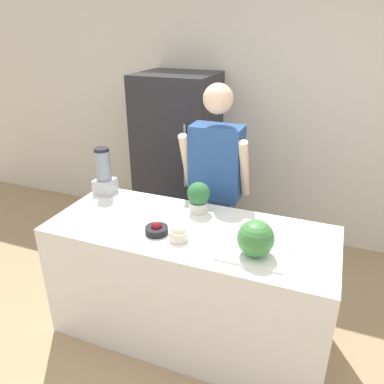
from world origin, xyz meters
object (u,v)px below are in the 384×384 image
(bowl_cream, at_px, (178,233))
(blender, at_px, (104,173))
(watermelon, at_px, (256,238))
(bowl_cherries, at_px, (157,229))
(refrigerator, at_px, (178,159))
(potted_plant, at_px, (199,197))
(person, at_px, (215,189))

(bowl_cream, relative_size, blender, 0.32)
(watermelon, bearing_deg, bowl_cherries, 177.59)
(refrigerator, relative_size, potted_plant, 7.56)
(person, bearing_deg, refrigerator, 132.47)
(potted_plant, bearing_deg, person, 89.91)
(refrigerator, relative_size, person, 0.98)
(person, distance_m, watermelon, 0.97)
(bowl_cream, height_order, potted_plant, potted_plant)
(refrigerator, xyz_separation_m, bowl_cream, (0.65, -1.51, 0.08))
(refrigerator, bearing_deg, potted_plant, -59.85)
(refrigerator, height_order, bowl_cream, refrigerator)
(potted_plant, bearing_deg, watermelon, -39.44)
(person, bearing_deg, bowl_cherries, -100.51)
(person, relative_size, watermelon, 8.05)
(blender, bearing_deg, potted_plant, -2.25)
(refrigerator, distance_m, watermelon, 1.90)
(refrigerator, distance_m, blender, 1.10)
(bowl_cream, bearing_deg, potted_plant, 92.72)
(person, distance_m, blender, 0.91)
(watermelon, bearing_deg, refrigerator, 127.11)
(blender, height_order, potted_plant, blender)
(refrigerator, height_order, bowl_cherries, refrigerator)
(bowl_cream, height_order, blender, blender)
(refrigerator, distance_m, bowl_cream, 1.65)
(watermelon, relative_size, blender, 0.57)
(watermelon, height_order, bowl_cream, watermelon)
(person, distance_m, bowl_cream, 0.81)
(blender, bearing_deg, watermelon, -18.80)
(person, height_order, bowl_cream, person)
(refrigerator, distance_m, bowl_cherries, 1.56)
(refrigerator, distance_m, potted_plant, 1.27)
(blender, bearing_deg, bowl_cherries, -32.32)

